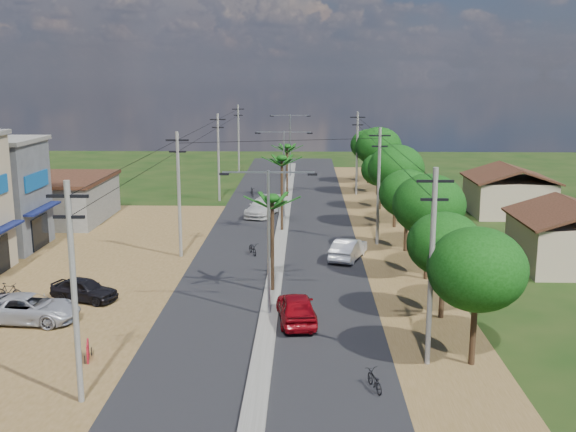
% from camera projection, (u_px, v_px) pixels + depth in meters
% --- Properties ---
extents(ground, '(160.00, 160.00, 0.00)m').
position_uv_depth(ground, '(269.00, 316.00, 36.59)').
color(ground, black).
rests_on(ground, ground).
extents(road, '(12.00, 110.00, 0.04)m').
position_uv_depth(road, '(280.00, 247.00, 51.26)').
color(road, black).
rests_on(road, ground).
extents(median, '(1.00, 90.00, 0.18)m').
position_uv_depth(median, '(281.00, 237.00, 54.18)').
color(median, '#605E56').
rests_on(median, ground).
extents(dirt_lot_west, '(18.00, 46.00, 0.04)m').
position_uv_depth(dirt_lot_west, '(51.00, 272.00, 44.79)').
color(dirt_lot_west, brown).
rests_on(dirt_lot_west, ground).
extents(dirt_shoulder_east, '(5.00, 90.00, 0.03)m').
position_uv_depth(dirt_shoulder_east, '(391.00, 248.00, 51.04)').
color(dirt_shoulder_east, brown).
rests_on(dirt_shoulder_east, ground).
extents(low_shed, '(10.40, 10.40, 3.95)m').
position_uv_depth(low_shed, '(49.00, 199.00, 60.20)').
color(low_shed, '#605E56').
rests_on(low_shed, ground).
extents(house_east_near, '(7.60, 7.50, 4.60)m').
position_uv_depth(house_east_near, '(573.00, 233.00, 45.37)').
color(house_east_near, tan).
rests_on(house_east_near, ground).
extents(house_east_far, '(7.60, 7.50, 4.60)m').
position_uv_depth(house_east_far, '(509.00, 189.00, 62.95)').
color(house_east_far, tan).
rests_on(house_east_far, ground).
extents(tree_east_a, '(4.40, 4.40, 6.37)m').
position_uv_depth(tree_east_a, '(477.00, 269.00, 29.55)').
color(tree_east_a, black).
rests_on(tree_east_a, ground).
extents(tree_east_b, '(4.00, 4.00, 5.83)m').
position_uv_depth(tree_east_b, '(444.00, 244.00, 35.51)').
color(tree_east_b, black).
rests_on(tree_east_b, ground).
extents(tree_east_c, '(4.60, 4.60, 6.83)m').
position_uv_depth(tree_east_c, '(429.00, 205.00, 42.19)').
color(tree_east_c, black).
rests_on(tree_east_c, ground).
extents(tree_east_d, '(4.20, 4.20, 6.13)m').
position_uv_depth(tree_east_d, '(407.00, 194.00, 49.15)').
color(tree_east_d, black).
rests_on(tree_east_d, ground).
extents(tree_east_e, '(4.80, 4.80, 7.14)m').
position_uv_depth(tree_east_e, '(396.00, 169.00, 56.82)').
color(tree_east_e, black).
rests_on(tree_east_e, ground).
extents(tree_east_f, '(3.80, 3.80, 5.52)m').
position_uv_depth(tree_east_f, '(381.00, 170.00, 64.90)').
color(tree_east_f, black).
rests_on(tree_east_f, ground).
extents(tree_east_g, '(5.00, 5.00, 7.38)m').
position_uv_depth(tree_east_g, '(379.00, 147.00, 72.43)').
color(tree_east_g, black).
rests_on(tree_east_g, ground).
extents(tree_east_h, '(4.40, 4.40, 6.52)m').
position_uv_depth(tree_east_h, '(369.00, 145.00, 80.39)').
color(tree_east_h, black).
rests_on(tree_east_h, ground).
extents(palm_median_near, '(2.00, 2.00, 6.15)m').
position_uv_depth(palm_median_near, '(272.00, 203.00, 39.36)').
color(palm_median_near, black).
rests_on(palm_median_near, ground).
extents(palm_median_mid, '(2.00, 2.00, 6.55)m').
position_uv_depth(palm_median_mid, '(282.00, 162.00, 54.94)').
color(palm_median_mid, black).
rests_on(palm_median_mid, ground).
extents(palm_median_far, '(2.00, 2.00, 5.85)m').
position_uv_depth(palm_median_far, '(287.00, 148.00, 70.72)').
color(palm_median_far, black).
rests_on(palm_median_far, ground).
extents(streetlight_near, '(5.10, 0.18, 8.00)m').
position_uv_depth(streetlight_near, '(269.00, 231.00, 35.60)').
color(streetlight_near, gray).
rests_on(streetlight_near, ground).
extents(streetlight_mid, '(5.10, 0.18, 8.00)m').
position_uv_depth(streetlight_mid, '(284.00, 167.00, 60.06)').
color(streetlight_mid, gray).
rests_on(streetlight_mid, ground).
extents(streetlight_far, '(5.10, 0.18, 8.00)m').
position_uv_depth(streetlight_far, '(290.00, 140.00, 84.52)').
color(streetlight_far, gray).
rests_on(streetlight_far, ground).
extents(utility_pole_w_a, '(1.60, 0.24, 9.00)m').
position_uv_depth(utility_pole_w_a, '(74.00, 289.00, 26.01)').
color(utility_pole_w_a, '#605E56').
rests_on(utility_pole_w_a, ground).
extents(utility_pole_w_b, '(1.60, 0.24, 9.00)m').
position_uv_depth(utility_pole_w_b, '(179.00, 192.00, 47.53)').
color(utility_pole_w_b, '#605E56').
rests_on(utility_pole_w_b, ground).
extents(utility_pole_w_c, '(1.60, 0.24, 9.00)m').
position_uv_depth(utility_pole_w_c, '(218.00, 155.00, 69.05)').
color(utility_pole_w_c, '#605E56').
rests_on(utility_pole_w_c, ground).
extents(utility_pole_w_d, '(1.60, 0.24, 9.00)m').
position_uv_depth(utility_pole_w_d, '(239.00, 137.00, 89.59)').
color(utility_pole_w_d, '#605E56').
rests_on(utility_pole_w_d, ground).
extents(utility_pole_e_a, '(1.60, 0.24, 9.00)m').
position_uv_depth(utility_pole_e_a, '(432.00, 263.00, 29.55)').
color(utility_pole_e_a, '#605E56').
rests_on(utility_pole_e_a, ground).
extents(utility_pole_e_b, '(1.60, 0.24, 9.00)m').
position_uv_depth(utility_pole_e_b, '(379.00, 184.00, 51.07)').
color(utility_pole_e_b, '#605E56').
rests_on(utility_pole_e_b, ground).
extents(utility_pole_e_c, '(1.60, 0.24, 9.00)m').
position_uv_depth(utility_pole_e_c, '(357.00, 151.00, 72.59)').
color(utility_pole_e_c, '#605E56').
rests_on(utility_pole_e_c, ground).
extents(car_red_near, '(2.45, 4.91, 1.61)m').
position_uv_depth(car_red_near, '(296.00, 308.00, 35.47)').
color(car_red_near, maroon).
rests_on(car_red_near, ground).
extents(car_silver_mid, '(3.04, 4.87, 1.52)m').
position_uv_depth(car_silver_mid, '(348.00, 249.00, 47.62)').
color(car_silver_mid, '#A8AAB0').
rests_on(car_silver_mid, ground).
extents(car_white_far, '(3.51, 5.94, 1.61)m').
position_uv_depth(car_white_far, '(263.00, 207.00, 62.39)').
color(car_white_far, '#AEADAA').
rests_on(car_white_far, ground).
extents(car_parked_silver, '(5.47, 2.85, 1.47)m').
position_uv_depth(car_parked_silver, '(29.00, 309.00, 35.54)').
color(car_parked_silver, '#A8AAB0').
rests_on(car_parked_silver, ground).
extents(car_parked_dark, '(4.29, 2.82, 1.36)m').
position_uv_depth(car_parked_dark, '(84.00, 290.00, 38.89)').
color(car_parked_dark, black).
rests_on(car_parked_dark, ground).
extents(moto_rider_east, '(0.94, 1.65, 0.82)m').
position_uv_depth(moto_rider_east, '(374.00, 381.00, 27.91)').
color(moto_rider_east, black).
rests_on(moto_rider_east, ground).
extents(moto_rider_west_a, '(1.15, 1.80, 0.89)m').
position_uv_depth(moto_rider_west_a, '(253.00, 249.00, 48.94)').
color(moto_rider_west_a, black).
rests_on(moto_rider_west_a, ground).
extents(moto_rider_west_b, '(0.86, 1.69, 0.98)m').
position_uv_depth(moto_rider_west_b, '(252.00, 192.00, 72.19)').
color(moto_rider_west_b, black).
rests_on(moto_rider_west_b, ground).
extents(roadside_sign, '(0.35, 1.04, 0.88)m').
position_uv_depth(roadside_sign, '(88.00, 352.00, 30.84)').
color(roadside_sign, maroon).
rests_on(roadside_sign, ground).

